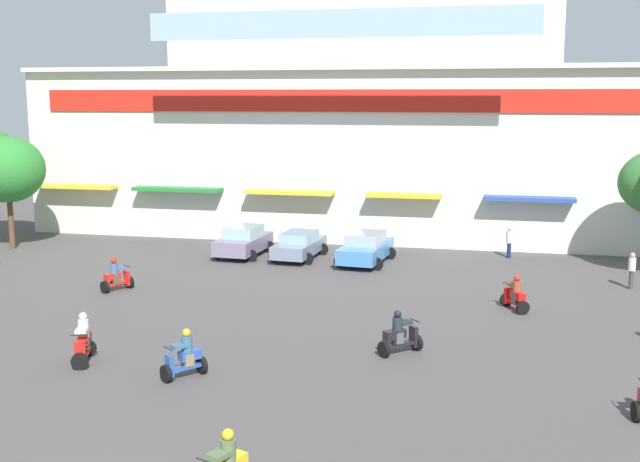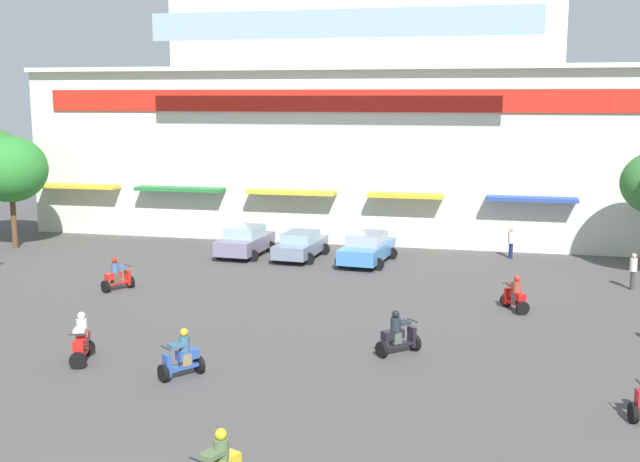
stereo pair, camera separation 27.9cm
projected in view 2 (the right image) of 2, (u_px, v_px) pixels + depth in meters
ground_plane at (260, 334)px, 27.31m from camera, size 128.00×128.00×0.00m
colonial_building at (369, 96)px, 47.19m from camera, size 39.15×14.22×19.59m
plaza_tree_0 at (10, 169)px, 42.07m from camera, size 3.85×4.13×6.09m
parked_car_0 at (245, 241)px, 40.62m from camera, size 2.62×4.11×1.56m
parked_car_1 at (301, 245)px, 39.92m from camera, size 2.52×4.25×1.38m
parked_car_2 at (367, 248)px, 38.75m from camera, size 2.71×4.57×1.55m
scooter_rider_0 at (82, 342)px, 24.34m from camera, size 0.92×1.49×1.58m
scooter_rider_4 at (182, 358)px, 23.00m from camera, size 1.23×1.36×1.48m
scooter_rider_5 at (515, 296)px, 30.16m from camera, size 1.12×1.47×1.43m
scooter_rider_7 at (117, 277)px, 33.39m from camera, size 1.13×1.45×1.44m
scooter_rider_8 at (398, 336)px, 25.07m from camera, size 1.41×1.41×1.47m
pedestrian_0 at (633, 269)px, 33.44m from camera, size 0.31×0.31×1.59m
pedestrian_1 at (511, 241)px, 39.95m from camera, size 0.45×0.45×1.60m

